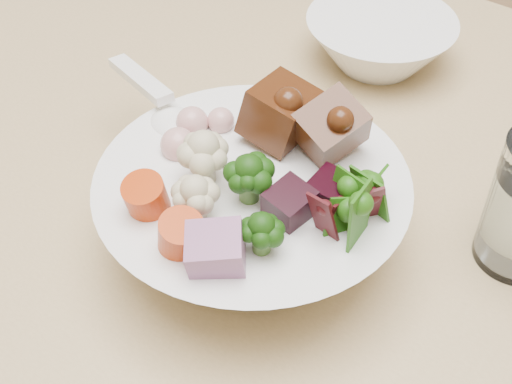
% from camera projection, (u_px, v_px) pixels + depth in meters
% --- Properties ---
extents(food_bowl, '(0.24, 0.24, 0.13)m').
position_uv_depth(food_bowl, '(255.00, 207.00, 0.56)').
color(food_bowl, white).
rests_on(food_bowl, dining_table).
extents(soup_spoon, '(0.14, 0.07, 0.03)m').
position_uv_depth(soup_spoon, '(167.00, 113.00, 0.59)').
color(soup_spoon, white).
rests_on(soup_spoon, food_bowl).
extents(side_bowl, '(0.16, 0.16, 0.05)m').
position_uv_depth(side_bowl, '(379.00, 42.00, 0.75)').
color(side_bowl, white).
rests_on(side_bowl, dining_table).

